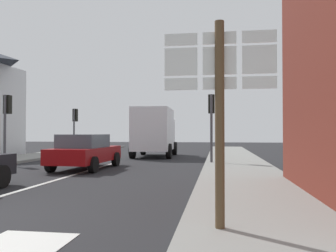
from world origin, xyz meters
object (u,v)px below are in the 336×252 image
(route_sign_post, at_px, (220,102))
(sedan_far, at_px, (85,151))
(traffic_light_far_left, at_px, (75,121))
(traffic_light_near_right, at_px, (211,113))
(traffic_light_near_left, at_px, (7,113))
(delivery_truck, at_px, (155,131))

(route_sign_post, bearing_deg, sedan_far, 122.93)
(sedan_far, relative_size, traffic_light_far_left, 1.30)
(traffic_light_near_right, xyz_separation_m, traffic_light_near_left, (-9.78, -1.34, -0.01))
(route_sign_post, xyz_separation_m, traffic_light_near_right, (-0.33, 11.30, 0.50))
(delivery_truck, height_order, traffic_light_near_right, traffic_light_near_right)
(traffic_light_near_left, bearing_deg, traffic_light_near_right, 7.78)
(delivery_truck, bearing_deg, traffic_light_near_right, -53.10)
(traffic_light_near_right, bearing_deg, delivery_truck, 126.90)
(delivery_truck, relative_size, traffic_light_near_left, 1.51)
(sedan_far, xyz_separation_m, traffic_light_near_left, (-4.54, 1.36, 1.73))
(sedan_far, height_order, delivery_truck, delivery_truck)
(route_sign_post, xyz_separation_m, traffic_light_near_left, (-10.11, 9.96, 0.48))
(sedan_far, xyz_separation_m, traffic_light_far_left, (-4.54, 9.25, 1.64))
(traffic_light_near_right, bearing_deg, traffic_light_near_left, -172.22)
(delivery_truck, distance_m, route_sign_post, 16.73)
(traffic_light_far_left, bearing_deg, route_sign_post, -60.47)
(delivery_truck, xyz_separation_m, traffic_light_near_left, (-6.08, -6.27, 0.84))
(route_sign_post, height_order, traffic_light_far_left, traffic_light_far_left)
(traffic_light_far_left, distance_m, traffic_light_near_right, 11.77)
(traffic_light_far_left, bearing_deg, sedan_far, -63.86)
(delivery_truck, relative_size, traffic_light_near_right, 1.50)
(traffic_light_far_left, bearing_deg, traffic_light_near_left, -90.00)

